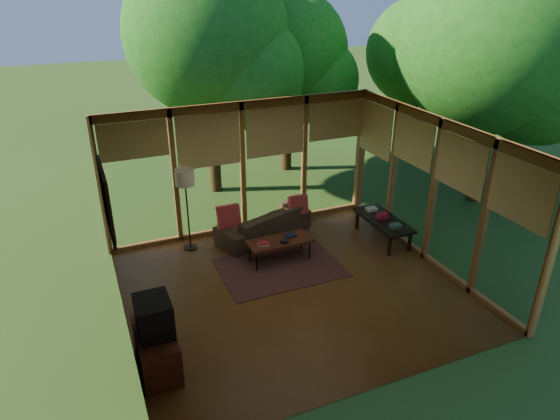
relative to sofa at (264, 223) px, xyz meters
name	(u,v)px	position (x,y,z in m)	size (l,w,h in m)	color
floor	(293,289)	(-0.24, -2.00, -0.29)	(5.50, 5.50, 0.00)	brown
ceiling	(295,137)	(-0.24, -2.00, 2.41)	(5.50, 5.50, 0.00)	white
wall_left	(116,251)	(-2.99, -2.00, 1.06)	(0.04, 5.00, 2.70)	silver
wall_front	(380,304)	(-0.24, -4.50, 1.06)	(5.50, 0.04, 2.70)	silver
window_wall_back	(243,168)	(-0.24, 0.50, 1.06)	(5.50, 0.12, 2.70)	olive
window_wall_right	(433,192)	(2.51, -2.00, 1.06)	(0.12, 5.00, 2.70)	olive
exterior_lawn	(404,125)	(7.76, 6.00, -0.30)	(40.00, 40.00, 0.00)	#2B4F1D
tree_nw	(206,34)	(-0.21, 2.81, 3.42)	(3.68, 3.68, 5.56)	#372614
tree_ne	(286,53)	(2.02, 3.56, 2.81)	(3.16, 3.16, 4.69)	#372614
tree_se	(497,35)	(5.15, -0.23, 3.46)	(4.13, 4.13, 5.83)	#372614
tree_far	(420,52)	(5.59, 2.78, 2.74)	(2.86, 2.86, 4.47)	#372614
rug	(280,267)	(-0.18, -1.28, -0.28)	(2.18, 1.54, 0.01)	brown
sofa	(264,223)	(0.00, 0.00, 0.00)	(1.98, 0.78, 0.58)	#3B2D1D
pillow_left	(228,217)	(-0.75, -0.05, 0.31)	(0.44, 0.15, 0.44)	maroon
pillow_right	(298,205)	(0.75, -0.05, 0.29)	(0.40, 0.13, 0.40)	maroon
ct_book_lower	(263,244)	(-0.42, -1.09, 0.15)	(0.19, 0.14, 0.03)	beige
ct_book_upper	(263,243)	(-0.42, -1.09, 0.18)	(0.17, 0.13, 0.03)	maroon
ct_book_side	(290,235)	(0.18, -0.96, 0.15)	(0.21, 0.16, 0.03)	black
ct_bowl	(284,240)	(-0.02, -1.14, 0.17)	(0.16, 0.16, 0.07)	black
media_cabinet	(157,350)	(-2.71, -3.02, 0.01)	(0.50, 1.00, 0.60)	#502115
television	(154,316)	(-2.69, -3.02, 0.56)	(0.45, 0.55, 0.50)	black
console_book_a	(395,226)	(2.16, -1.48, 0.20)	(0.21, 0.15, 0.07)	#355D4D
console_book_b	(382,216)	(2.16, -1.03, 0.22)	(0.22, 0.16, 0.10)	maroon
console_book_c	(371,209)	(2.16, -0.63, 0.20)	(0.22, 0.16, 0.06)	beige
floor_lamp	(185,182)	(-1.52, 0.07, 1.12)	(0.36, 0.36, 1.65)	black
coffee_table	(280,242)	(-0.07, -1.04, 0.10)	(1.20, 0.50, 0.43)	#502115
side_console	(383,221)	(2.16, -1.08, 0.12)	(0.60, 1.40, 0.46)	black
wall_painting	(107,201)	(-2.95, -0.60, 1.26)	(0.06, 1.35, 1.15)	black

